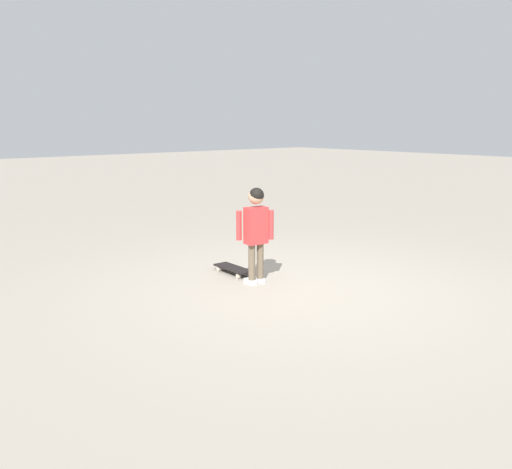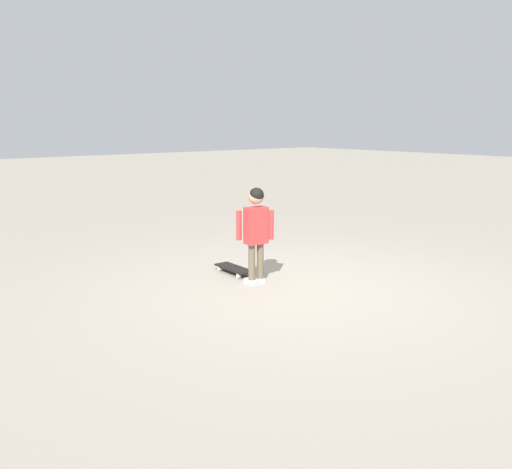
# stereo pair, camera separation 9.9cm
# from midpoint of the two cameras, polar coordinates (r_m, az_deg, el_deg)

# --- Properties ---
(ground_plane) EXTENTS (50.00, 50.00, 0.00)m
(ground_plane) POSITION_cam_midpoint_polar(r_m,az_deg,el_deg) (5.79, 4.44, -5.84)
(ground_plane) COLOR #9E9384
(child_person) EXTENTS (0.26, 0.35, 1.06)m
(child_person) POSITION_cam_midpoint_polar(r_m,az_deg,el_deg) (5.86, -0.49, 1.02)
(child_person) COLOR brown
(child_person) RESTS_ON ground
(skateboard) EXTENTS (0.57, 0.21, 0.07)m
(skateboard) POSITION_cam_midpoint_polar(r_m,az_deg,el_deg) (6.39, -2.83, -3.60)
(skateboard) COLOR black
(skateboard) RESTS_ON ground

